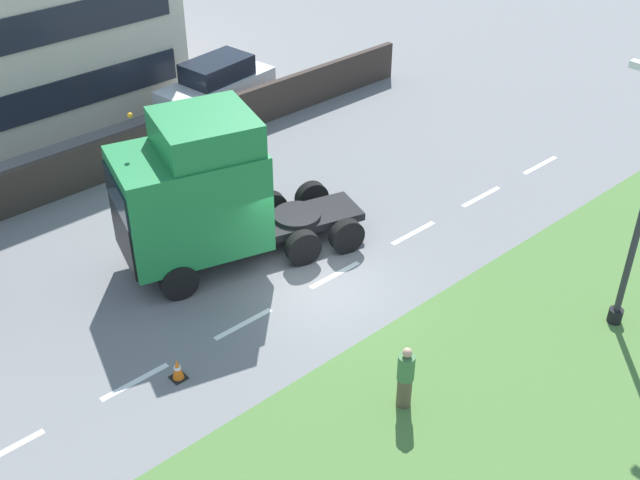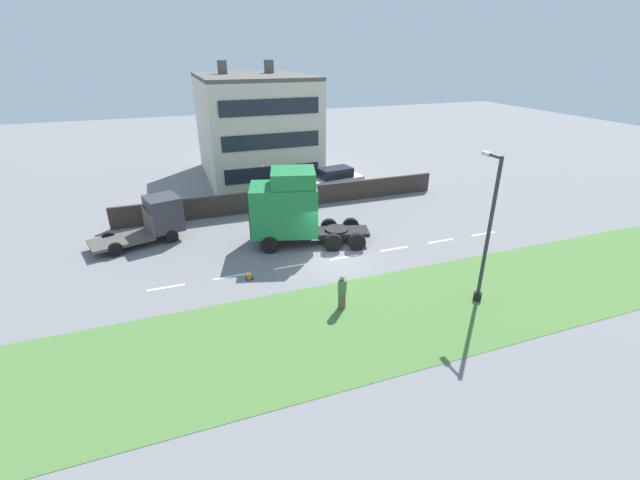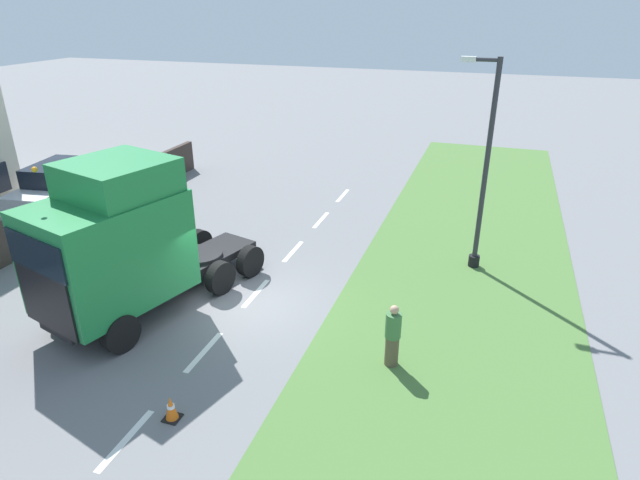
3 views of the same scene
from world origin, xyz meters
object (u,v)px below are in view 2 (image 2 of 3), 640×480
lorry_cab (289,208)px  parked_car (334,182)px  traffic_cone_lead (249,274)px  lamp_post (486,239)px  pedestrian (342,292)px  flatbed_truck (157,218)px

lorry_cab → parked_car: size_ratio=1.47×
parked_car → traffic_cone_lead: bearing=132.3°
parked_car → lamp_post: 17.13m
traffic_cone_lead → pedestrian: bearing=-140.6°
parked_car → traffic_cone_lead: parked_car is taller
lamp_post → pedestrian: (1.51, 6.22, -2.27)m
flatbed_truck → pedestrian: size_ratio=3.33×
lamp_post → pedestrian: lamp_post is taller
parked_car → pedestrian: bearing=150.8°
parked_car → lamp_post: bearing=172.7°
lorry_cab → traffic_cone_lead: bearing=152.8°
lamp_post → traffic_cone_lead: lamp_post is taller
flatbed_truck → parked_car: bearing=93.3°
pedestrian → traffic_cone_lead: (4.12, 3.39, -0.54)m
lamp_post → lorry_cab: bearing=35.3°
parked_car → traffic_cone_lead: size_ratio=8.50×
lorry_cab → traffic_cone_lead: lorry_cab is taller
lorry_cab → pedestrian: lorry_cab is taller
flatbed_truck → traffic_cone_lead: flatbed_truck is taller
lorry_cab → flatbed_truck: bearing=80.8°
pedestrian → flatbed_truck: bearing=34.5°
pedestrian → lamp_post: bearing=-103.7°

